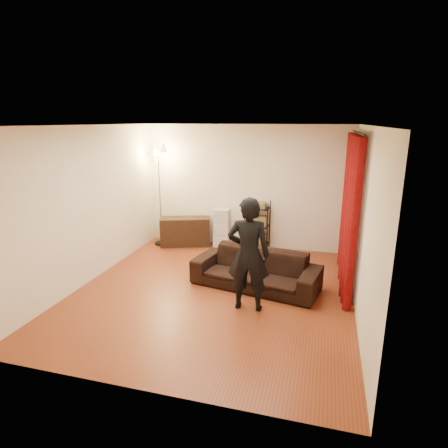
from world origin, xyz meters
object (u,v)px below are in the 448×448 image
(sofa, at_px, (256,270))
(media_cabinet, at_px, (185,231))
(person, at_px, (248,254))
(wire_shelf, at_px, (257,226))
(floor_lamp, at_px, (160,197))
(storage_boxes, at_px, (222,228))

(sofa, height_order, media_cabinet, media_cabinet)
(person, relative_size, media_cabinet, 1.56)
(person, bearing_deg, wire_shelf, -86.19)
(person, height_order, media_cabinet, person)
(floor_lamp, bearing_deg, wire_shelf, 4.46)
(storage_boxes, bearing_deg, sofa, -59.36)
(media_cabinet, height_order, storage_boxes, storage_boxes)
(person, distance_m, storage_boxes, 2.97)
(sofa, distance_m, wire_shelf, 1.94)
(wire_shelf, bearing_deg, person, -76.34)
(media_cabinet, bearing_deg, wire_shelf, -15.85)
(storage_boxes, bearing_deg, person, -66.68)
(media_cabinet, xyz_separation_m, floor_lamp, (-0.56, -0.07, 0.79))
(storage_boxes, xyz_separation_m, wire_shelf, (0.81, -0.02, 0.11))
(wire_shelf, bearing_deg, floor_lamp, -169.42)
(wire_shelf, distance_m, floor_lamp, 2.28)
(sofa, relative_size, wire_shelf, 1.95)
(sofa, distance_m, floor_lamp, 3.16)
(person, relative_size, wire_shelf, 1.58)
(sofa, height_order, person, person)
(wire_shelf, bearing_deg, media_cabinet, -170.20)
(person, xyz_separation_m, floor_lamp, (-2.56, 2.50, 0.25))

